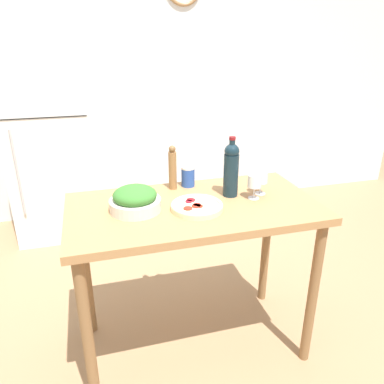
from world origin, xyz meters
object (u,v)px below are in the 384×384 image
at_px(refrigerator, 51,150).
at_px(wine_bottle, 231,169).
at_px(wine_glass_near, 255,182).
at_px(pepper_mill, 173,168).
at_px(wine_glass_far, 261,178).
at_px(salad_bowl, 135,200).
at_px(salt_canister, 188,176).
at_px(homemade_pizza, 197,206).

bearing_deg(refrigerator, wine_bottle, -57.82).
height_order(wine_glass_near, pepper_mill, pepper_mill).
height_order(wine_bottle, wine_glass_far, wine_bottle).
height_order(refrigerator, wine_bottle, refrigerator).
relative_size(salad_bowl, salt_canister, 2.17).
xyz_separation_m(refrigerator, salt_canister, (0.89, -1.52, 0.20)).
height_order(refrigerator, homemade_pizza, refrigerator).
bearing_deg(salad_bowl, salt_canister, 36.38).
distance_m(salad_bowl, salt_canister, 0.43).
relative_size(wine_glass_near, pepper_mill, 0.53).
bearing_deg(salad_bowl, wine_glass_near, -2.06).
bearing_deg(homemade_pizza, wine_glass_near, 8.69).
relative_size(pepper_mill, salt_canister, 2.14).
distance_m(wine_glass_near, wine_glass_far, 0.08).
bearing_deg(wine_glass_near, wine_bottle, 144.62).
distance_m(salad_bowl, homemade_pizza, 0.32).
bearing_deg(wine_bottle, wine_glass_near, -35.38).
relative_size(pepper_mill, homemade_pizza, 0.96).
bearing_deg(homemade_pizza, wine_glass_far, 14.35).
distance_m(wine_glass_far, salad_bowl, 0.71).
relative_size(wine_bottle, wine_glass_near, 2.44).
relative_size(refrigerator, homemade_pizza, 6.04).
relative_size(wine_bottle, wine_glass_far, 2.44).
height_order(salad_bowl, salt_canister, salad_bowl).
height_order(pepper_mill, homemade_pizza, pepper_mill).
bearing_deg(salt_canister, wine_glass_far, -32.25).
xyz_separation_m(pepper_mill, salt_canister, (0.10, 0.02, -0.07)).
relative_size(refrigerator, salt_canister, 13.43).
bearing_deg(salad_bowl, refrigerator, 107.07).
xyz_separation_m(salad_bowl, homemade_pizza, (0.31, -0.08, -0.04)).
bearing_deg(wine_glass_near, salad_bowl, 177.94).
relative_size(refrigerator, salad_bowl, 6.20).
height_order(refrigerator, salt_canister, refrigerator).
xyz_separation_m(refrigerator, homemade_pizza, (0.85, -1.86, 0.15)).
xyz_separation_m(wine_bottle, wine_glass_near, (0.11, -0.08, -0.06)).
relative_size(pepper_mill, salad_bowl, 0.99).
relative_size(wine_glass_far, salad_bowl, 0.52).
bearing_deg(homemade_pizza, salad_bowl, 166.09).
height_order(wine_glass_near, salt_canister, wine_glass_near).
xyz_separation_m(wine_glass_near, salad_bowl, (-0.65, 0.02, -0.04)).
relative_size(wine_glass_near, salt_canister, 1.13).
distance_m(wine_glass_far, pepper_mill, 0.51).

